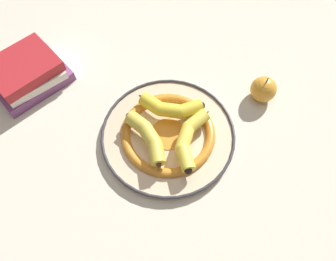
# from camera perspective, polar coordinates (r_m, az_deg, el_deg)

# --- Properties ---
(ground_plane) EXTENTS (2.80, 2.80, 0.00)m
(ground_plane) POSITION_cam_1_polar(r_m,az_deg,el_deg) (0.87, 0.76, -3.07)
(ground_plane) COLOR beige
(decorative_bowl) EXTENTS (0.36, 0.36, 0.03)m
(decorative_bowl) POSITION_cam_1_polar(r_m,az_deg,el_deg) (0.87, 0.00, -0.69)
(decorative_bowl) COLOR beige
(decorative_bowl) RESTS_ON ground_plane
(banana_a) EXTENTS (0.14, 0.15, 0.04)m
(banana_a) POSITION_cam_1_polar(r_m,az_deg,el_deg) (0.87, 0.25, 4.02)
(banana_a) COLOR yellow
(banana_a) RESTS_ON decorative_bowl
(banana_b) EXTENTS (0.14, 0.16, 0.04)m
(banana_b) POSITION_cam_1_polar(r_m,az_deg,el_deg) (0.82, 3.68, -1.25)
(banana_b) COLOR yellow
(banana_b) RESTS_ON decorative_bowl
(banana_c) EXTENTS (0.19, 0.06, 0.04)m
(banana_c) POSITION_cam_1_polar(r_m,az_deg,el_deg) (0.82, -3.37, -1.35)
(banana_c) COLOR gold
(banana_c) RESTS_ON decorative_bowl
(book_stack) EXTENTS (0.20, 0.23, 0.09)m
(book_stack) POSITION_cam_1_polar(r_m,az_deg,el_deg) (1.03, -23.17, 9.09)
(book_stack) COLOR #753D70
(book_stack) RESTS_ON ground_plane
(apple) EXTENTS (0.07, 0.07, 0.08)m
(apple) POSITION_cam_1_polar(r_m,az_deg,el_deg) (0.96, 16.28, 6.91)
(apple) COLOR gold
(apple) RESTS_ON ground_plane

